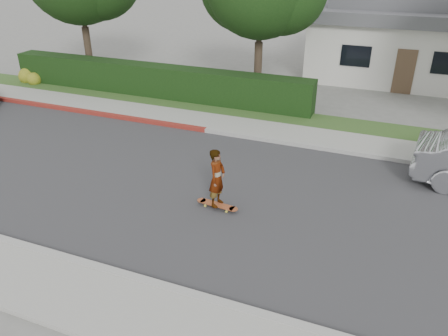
{
  "coord_description": "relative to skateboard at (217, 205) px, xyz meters",
  "views": [
    {
      "loc": [
        7.35,
        -10.09,
        6.47
      ],
      "look_at": [
        3.47,
        -0.25,
        1.0
      ],
      "focal_mm": 35.0,
      "sensor_mm": 36.0,
      "label": 1
    }
  ],
  "objects": [
    {
      "name": "ground",
      "position": [
        -3.47,
        0.75,
        -0.11
      ],
      "size": [
        120.0,
        120.0,
        0.0
      ],
      "primitive_type": "plane",
      "color": "slate",
      "rests_on": "ground"
    },
    {
      "name": "road",
      "position": [
        -3.47,
        0.75,
        -0.1
      ],
      "size": [
        60.0,
        8.0,
        0.01
      ],
      "primitive_type": "cube",
      "color": "#2D2D30",
      "rests_on": "ground"
    },
    {
      "name": "curb_near",
      "position": [
        -3.47,
        -3.35,
        -0.03
      ],
      "size": [
        60.0,
        0.2,
        0.15
      ],
      "primitive_type": "cube",
      "color": "#9E9E99",
      "rests_on": "ground"
    },
    {
      "name": "curb_far",
      "position": [
        -3.47,
        4.85,
        -0.03
      ],
      "size": [
        60.0,
        0.2,
        0.15
      ],
      "primitive_type": "cube",
      "color": "#9E9E99",
      "rests_on": "ground"
    },
    {
      "name": "curb_red_section",
      "position": [
        -8.47,
        4.85,
        -0.03
      ],
      "size": [
        12.0,
        0.21,
        0.15
      ],
      "primitive_type": "cube",
      "color": "maroon",
      "rests_on": "ground"
    },
    {
      "name": "sidewalk_far",
      "position": [
        -3.47,
        5.75,
        -0.05
      ],
      "size": [
        60.0,
        1.6,
        0.12
      ],
      "primitive_type": "cube",
      "color": "gray",
      "rests_on": "ground"
    },
    {
      "name": "planting_strip",
      "position": [
        -3.47,
        7.35,
        -0.06
      ],
      "size": [
        60.0,
        1.6,
        0.1
      ],
      "primitive_type": "cube",
      "color": "#2D4C1E",
      "rests_on": "ground"
    },
    {
      "name": "hedge",
      "position": [
        -6.47,
        7.95,
        0.64
      ],
      "size": [
        15.0,
        1.0,
        1.5
      ],
      "primitive_type": "cube",
      "color": "black",
      "rests_on": "ground"
    },
    {
      "name": "flowering_shrub",
      "position": [
        -13.48,
        7.49,
        0.23
      ],
      "size": [
        1.4,
        1.0,
        0.9
      ],
      "color": "#2D4C19",
      "rests_on": "ground"
    },
    {
      "name": "house",
      "position": [
        4.53,
        16.75,
        1.99
      ],
      "size": [
        10.6,
        8.6,
        4.3
      ],
      "color": "beige",
      "rests_on": "ground"
    },
    {
      "name": "skateboard",
      "position": [
        0.0,
        0.0,
        0.0
      ],
      "size": [
        1.24,
        0.35,
        0.11
      ],
      "rotation": [
        0.0,
        0.0,
        -0.09
      ],
      "color": "yellow",
      "rests_on": "ground"
    },
    {
      "name": "skateboarder",
      "position": [
        0.0,
        -0.0,
        0.84
      ],
      "size": [
        0.44,
        0.63,
        1.64
      ],
      "primitive_type": "imported",
      "rotation": [
        0.0,
        0.0,
        1.48
      ],
      "color": "white",
      "rests_on": "skateboard"
    }
  ]
}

